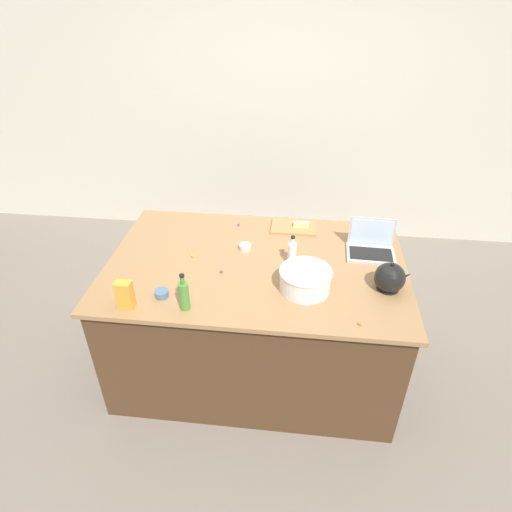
{
  "coord_description": "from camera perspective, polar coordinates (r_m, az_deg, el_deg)",
  "views": [
    {
      "loc": [
        0.27,
        -2.3,
        2.5
      ],
      "look_at": [
        0.0,
        0.0,
        0.95
      ],
      "focal_mm": 30.78,
      "sensor_mm": 36.0,
      "label": 1
    }
  ],
  "objects": [
    {
      "name": "island_counter",
      "position": [
        3.09,
        0.0,
        -7.71
      ],
      "size": [
        1.91,
        1.24,
        0.9
      ],
      "color": "#4C331E",
      "rests_on": "ground"
    },
    {
      "name": "wall_back",
      "position": [
        4.51,
        3.12,
        18.3
      ],
      "size": [
        8.0,
        0.1,
        2.6
      ],
      "primitive_type": "cube",
      "color": "beige",
      "rests_on": "ground"
    },
    {
      "name": "candy_bag",
      "position": [
        2.52,
        -16.68,
        -4.87
      ],
      "size": [
        0.09,
        0.06,
        0.17
      ],
      "primitive_type": "cube",
      "color": "gold",
      "rests_on": "island_counter"
    },
    {
      "name": "candy_3",
      "position": [
        3.22,
        -2.26,
        4.1
      ],
      "size": [
        0.02,
        0.02,
        0.02
      ],
      "primitive_type": "sphere",
      "color": "#CC3399",
      "rests_on": "island_counter"
    },
    {
      "name": "candy_4",
      "position": [
        2.93,
        3.64,
        0.85
      ],
      "size": [
        0.02,
        0.02,
        0.02
      ],
      "primitive_type": "sphere",
      "color": "orange",
      "rests_on": "island_counter"
    },
    {
      "name": "candy_2",
      "position": [
        2.89,
        -8.29,
        0.06
      ],
      "size": [
        0.02,
        0.02,
        0.02
      ],
      "primitive_type": "sphere",
      "color": "yellow",
      "rests_on": "island_counter"
    },
    {
      "name": "cutting_board",
      "position": [
        3.19,
        4.93,
        3.73
      ],
      "size": [
        0.33,
        0.21,
        0.02
      ],
      "primitive_type": "cube",
      "color": "#AD7F4C",
      "rests_on": "island_counter"
    },
    {
      "name": "candy_0",
      "position": [
        2.41,
        13.33,
        -8.55
      ],
      "size": [
        0.02,
        0.02,
        0.02
      ],
      "primitive_type": "sphere",
      "color": "orange",
      "rests_on": "island_counter"
    },
    {
      "name": "butter_stick_left",
      "position": [
        3.18,
        5.9,
        4.09
      ],
      "size": [
        0.11,
        0.04,
        0.04
      ],
      "primitive_type": "cube",
      "rotation": [
        0.0,
        0.0,
        -0.01
      ],
      "color": "#F4E58C",
      "rests_on": "cutting_board"
    },
    {
      "name": "ground_plane",
      "position": [
        3.41,
        0.0,
        -13.4
      ],
      "size": [
        12.0,
        12.0,
        0.0
      ],
      "primitive_type": "plane",
      "color": "slate"
    },
    {
      "name": "candy_1",
      "position": [
        2.73,
        -4.54,
        -2.04
      ],
      "size": [
        0.02,
        0.02,
        0.02
      ],
      "primitive_type": "sphere",
      "color": "red",
      "rests_on": "island_counter"
    },
    {
      "name": "bottle_olive",
      "position": [
        2.43,
        -9.34,
        -5.03
      ],
      "size": [
        0.06,
        0.06,
        0.23
      ],
      "color": "#4C8C38",
      "rests_on": "island_counter"
    },
    {
      "name": "kettle",
      "position": [
        2.66,
        17.01,
        -2.75
      ],
      "size": [
        0.21,
        0.18,
        0.2
      ],
      "color": "black",
      "rests_on": "island_counter"
    },
    {
      "name": "laptop",
      "position": [
        2.99,
        14.71,
        1.22
      ],
      "size": [
        0.32,
        0.24,
        0.22
      ],
      "color": "#B7B7BC",
      "rests_on": "island_counter"
    },
    {
      "name": "mixing_bowl_large",
      "position": [
        2.57,
        6.42,
        -3.01
      ],
      "size": [
        0.31,
        0.31,
        0.14
      ],
      "color": "white",
      "rests_on": "island_counter"
    },
    {
      "name": "ramekin_medium",
      "position": [
        2.58,
        -12.15,
        -4.8
      ],
      "size": [
        0.08,
        0.08,
        0.04
      ],
      "primitive_type": "cylinder",
      "color": "slate",
      "rests_on": "island_counter"
    },
    {
      "name": "ramekin_small",
      "position": [
        2.93,
        -1.43,
        1.17
      ],
      "size": [
        0.08,
        0.08,
        0.04
      ],
      "primitive_type": "cylinder",
      "color": "beige",
      "rests_on": "island_counter"
    },
    {
      "name": "bottle_vinegar",
      "position": [
        2.77,
        4.71,
        0.4
      ],
      "size": [
        0.06,
        0.06,
        0.2
      ],
      "color": "white",
      "rests_on": "island_counter"
    }
  ]
}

